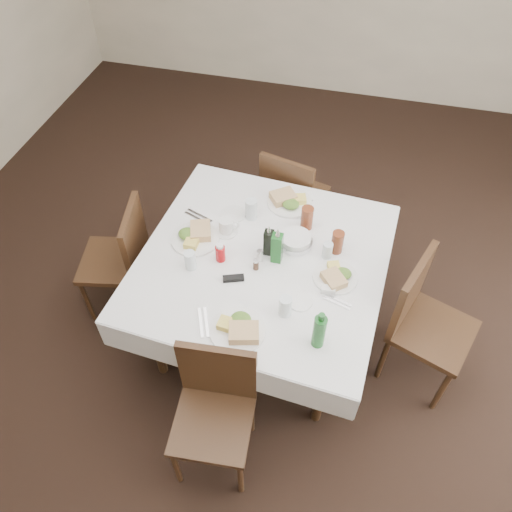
# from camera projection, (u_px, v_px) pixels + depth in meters

# --- Properties ---
(ground_plane) EXTENTS (7.00, 7.00, 0.00)m
(ground_plane) POSITION_uv_depth(u_px,v_px,m) (276.00, 349.00, 3.48)
(ground_plane) COLOR black
(room_shell) EXTENTS (6.04, 7.04, 2.80)m
(room_shell) POSITION_uv_depth(u_px,v_px,m) (287.00, 146.00, 2.20)
(room_shell) COLOR #B8AE95
(room_shell) RESTS_ON ground
(dining_table) EXTENTS (1.57, 1.57, 0.76)m
(dining_table) POSITION_uv_depth(u_px,v_px,m) (263.00, 266.00, 3.08)
(dining_table) COLOR #2F1F13
(dining_table) RESTS_ON ground
(chair_north) EXTENTS (0.51, 0.51, 0.89)m
(chair_north) POSITION_uv_depth(u_px,v_px,m) (291.00, 194.00, 3.79)
(chair_north) COLOR #2F1F13
(chair_north) RESTS_ON ground
(chair_south) EXTENTS (0.45, 0.45, 0.88)m
(chair_south) POSITION_uv_depth(u_px,v_px,m) (215.00, 402.00, 2.68)
(chair_south) COLOR #2F1F13
(chair_south) RESTS_ON ground
(chair_east) EXTENTS (0.58, 0.58, 0.95)m
(chair_east) POSITION_uv_depth(u_px,v_px,m) (422.00, 316.00, 3.01)
(chair_east) COLOR #2F1F13
(chair_east) RESTS_ON ground
(chair_west) EXTENTS (0.50, 0.50, 0.90)m
(chair_west) POSITION_uv_depth(u_px,v_px,m) (123.00, 254.00, 3.38)
(chair_west) COLOR #2F1F13
(chair_west) RESTS_ON ground
(meal_north) EXTENTS (0.30, 0.30, 0.07)m
(meal_north) POSITION_uv_depth(u_px,v_px,m) (289.00, 201.00, 3.33)
(meal_north) COLOR white
(meal_north) RESTS_ON dining_table
(meal_south) EXTENTS (0.30, 0.30, 0.07)m
(meal_south) POSITION_uv_depth(u_px,v_px,m) (239.00, 328.00, 2.66)
(meal_south) COLOR white
(meal_south) RESTS_ON dining_table
(meal_east) EXTENTS (0.26, 0.26, 0.06)m
(meal_east) POSITION_uv_depth(u_px,v_px,m) (336.00, 276.00, 2.90)
(meal_east) COLOR white
(meal_east) RESTS_ON dining_table
(meal_west) EXTENTS (0.30, 0.30, 0.07)m
(meal_west) POSITION_uv_depth(u_px,v_px,m) (195.00, 236.00, 3.11)
(meal_west) COLOR white
(meal_west) RESTS_ON dining_table
(side_plate_a) EXTENTS (0.17, 0.17, 0.01)m
(side_plate_a) POSITION_uv_depth(u_px,v_px,m) (233.00, 214.00, 3.27)
(side_plate_a) COLOR white
(side_plate_a) RESTS_ON dining_table
(side_plate_b) EXTENTS (0.14, 0.14, 0.01)m
(side_plate_b) POSITION_uv_depth(u_px,v_px,m) (300.00, 301.00, 2.80)
(side_plate_b) COLOR white
(side_plate_b) RESTS_ON dining_table
(water_n) EXTENTS (0.08, 0.08, 0.14)m
(water_n) POSITION_uv_depth(u_px,v_px,m) (251.00, 209.00, 3.21)
(water_n) COLOR silver
(water_n) RESTS_ON dining_table
(water_s) EXTENTS (0.07, 0.07, 0.13)m
(water_s) POSITION_uv_depth(u_px,v_px,m) (285.00, 306.00, 2.71)
(water_s) COLOR silver
(water_s) RESTS_ON dining_table
(water_e) EXTENTS (0.06, 0.06, 0.11)m
(water_e) POSITION_uv_depth(u_px,v_px,m) (327.00, 250.00, 2.99)
(water_e) COLOR silver
(water_e) RESTS_ON dining_table
(water_w) EXTENTS (0.07, 0.07, 0.12)m
(water_w) POSITION_uv_depth(u_px,v_px,m) (190.00, 260.00, 2.93)
(water_w) COLOR silver
(water_w) RESTS_ON dining_table
(iced_tea_a) EXTENTS (0.08, 0.08, 0.16)m
(iced_tea_a) POSITION_uv_depth(u_px,v_px,m) (307.00, 218.00, 3.14)
(iced_tea_a) COLOR brown
(iced_tea_a) RESTS_ON dining_table
(iced_tea_b) EXTENTS (0.07, 0.07, 0.15)m
(iced_tea_b) POSITION_uv_depth(u_px,v_px,m) (337.00, 242.00, 3.01)
(iced_tea_b) COLOR brown
(iced_tea_b) RESTS_ON dining_table
(bread_basket) EXTENTS (0.21, 0.21, 0.07)m
(bread_basket) POSITION_uv_depth(u_px,v_px,m) (296.00, 241.00, 3.08)
(bread_basket) COLOR silver
(bread_basket) RESTS_ON dining_table
(oil_cruet_dark) EXTENTS (0.05, 0.05, 0.23)m
(oil_cruet_dark) POSITION_uv_depth(u_px,v_px,m) (269.00, 241.00, 2.98)
(oil_cruet_dark) COLOR black
(oil_cruet_dark) RESTS_ON dining_table
(oil_cruet_green) EXTENTS (0.06, 0.06, 0.26)m
(oil_cruet_green) POSITION_uv_depth(u_px,v_px,m) (277.00, 247.00, 2.93)
(oil_cruet_green) COLOR #195C21
(oil_cruet_green) RESTS_ON dining_table
(ketchup_bottle) EXTENTS (0.06, 0.06, 0.13)m
(ketchup_bottle) POSITION_uv_depth(u_px,v_px,m) (220.00, 253.00, 2.97)
(ketchup_bottle) COLOR #B90B11
(ketchup_bottle) RESTS_ON dining_table
(salt_shaker) EXTENTS (0.04, 0.04, 0.08)m
(salt_shaker) POSITION_uv_depth(u_px,v_px,m) (260.00, 255.00, 2.99)
(salt_shaker) COLOR white
(salt_shaker) RESTS_ON dining_table
(pepper_shaker) EXTENTS (0.03, 0.03, 0.08)m
(pepper_shaker) POSITION_uv_depth(u_px,v_px,m) (256.00, 264.00, 2.94)
(pepper_shaker) COLOR #452C1D
(pepper_shaker) RESTS_ON dining_table
(coffee_mug) EXTENTS (0.16, 0.14, 0.10)m
(coffee_mug) POSITION_uv_depth(u_px,v_px,m) (227.00, 227.00, 3.14)
(coffee_mug) COLOR white
(coffee_mug) RESTS_ON dining_table
(sunglasses) EXTENTS (0.13, 0.08, 0.03)m
(sunglasses) POSITION_uv_depth(u_px,v_px,m) (233.00, 278.00, 2.90)
(sunglasses) COLOR black
(sunglasses) RESTS_ON dining_table
(green_bottle) EXTENTS (0.07, 0.07, 0.26)m
(green_bottle) POSITION_uv_depth(u_px,v_px,m) (319.00, 331.00, 2.54)
(green_bottle) COLOR #195C21
(green_bottle) RESTS_ON dining_table
(sugar_caddy) EXTENTS (0.09, 0.05, 0.04)m
(sugar_caddy) POSITION_uv_depth(u_px,v_px,m) (328.00, 290.00, 2.84)
(sugar_caddy) COLOR white
(sugar_caddy) RESTS_ON dining_table
(cutlery_n) EXTENTS (0.08, 0.21, 0.01)m
(cutlery_n) POSITION_uv_depth(u_px,v_px,m) (304.00, 209.00, 3.31)
(cutlery_n) COLOR silver
(cutlery_n) RESTS_ON dining_table
(cutlery_s) EXTENTS (0.12, 0.20, 0.01)m
(cutlery_s) POSITION_uv_depth(u_px,v_px,m) (204.00, 322.00, 2.71)
(cutlery_s) COLOR silver
(cutlery_s) RESTS_ON dining_table
(cutlery_e) EXTENTS (0.17, 0.09, 0.01)m
(cutlery_e) POSITION_uv_depth(u_px,v_px,m) (337.00, 302.00, 2.80)
(cutlery_e) COLOR silver
(cutlery_e) RESTS_ON dining_table
(cutlery_w) EXTENTS (0.21, 0.12, 0.01)m
(cutlery_w) POSITION_uv_depth(u_px,v_px,m) (198.00, 217.00, 3.26)
(cutlery_w) COLOR silver
(cutlery_w) RESTS_ON dining_table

